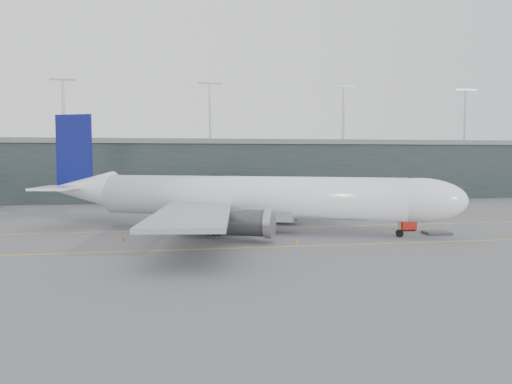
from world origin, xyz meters
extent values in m
plane|color=#5A5A5F|center=(0.00, 0.00, 0.00)|extent=(320.00, 320.00, 0.00)
cube|color=#F0A816|center=(0.00, -4.00, 0.01)|extent=(160.00, 0.25, 0.02)
cube|color=#F0A816|center=(0.00, -20.00, 0.01)|extent=(160.00, 0.25, 0.02)
cube|color=#F0A816|center=(5.00, 20.00, 0.01)|extent=(0.25, 60.00, 0.02)
cube|color=#1D2627|center=(0.00, 58.00, 7.00)|extent=(240.00, 35.00, 14.00)
cube|color=slate|center=(0.00, 58.00, 14.60)|extent=(240.00, 36.00, 1.20)
cylinder|color=#9E9EA3|center=(-30.00, 48.00, 22.00)|extent=(0.60, 0.60, 14.00)
cylinder|color=#9E9EA3|center=(5.00, 48.00, 22.00)|extent=(0.60, 0.60, 14.00)
cylinder|color=#9E9EA3|center=(40.00, 48.00, 22.00)|extent=(0.60, 0.60, 14.00)
cylinder|color=#9E9EA3|center=(75.00, 48.00, 22.00)|extent=(0.60, 0.60, 14.00)
cylinder|color=white|center=(6.11, -6.99, 5.07)|extent=(42.57, 23.42, 5.93)
ellipsoid|color=white|center=(27.49, -16.58, 5.07)|extent=(13.79, 10.51, 5.93)
cone|color=white|center=(-18.77, 4.16, 5.74)|extent=(11.93, 9.50, 5.69)
cube|color=gray|center=(5.23, -6.60, 2.77)|extent=(15.92, 10.63, 1.91)
cube|color=black|center=(30.80, -18.07, 6.03)|extent=(3.09, 3.48, 0.77)
cube|color=gray|center=(-2.58, -19.35, 4.11)|extent=(12.46, 28.68, 0.53)
cylinder|color=#3A3A3F|center=(4.13, -16.07, 2.49)|extent=(7.48, 5.79, 3.35)
cube|color=gray|center=(9.55, 7.71, 4.11)|extent=(24.47, 26.75, 0.53)
cylinder|color=#3A3A3F|center=(11.57, 0.52, 2.49)|extent=(7.48, 5.79, 3.35)
cube|color=#0B115C|center=(-20.08, 4.75, 11.77)|extent=(5.87, 2.98, 11.48)
cube|color=white|center=(-21.79, -0.24, 6.22)|extent=(6.56, 9.34, 0.33)
cube|color=white|center=(-17.49, 9.36, 6.22)|extent=(9.52, 10.00, 0.33)
cylinder|color=black|center=(25.31, -15.60, 0.53)|extent=(1.12, 0.78, 1.05)
cylinder|color=#9E9EA3|center=(25.31, -15.60, 1.24)|extent=(0.29, 0.29, 2.49)
cylinder|color=black|center=(0.74, -9.62, 0.62)|extent=(1.33, 0.95, 1.24)
cylinder|color=black|center=(4.49, -1.24, 0.62)|extent=(1.33, 0.95, 1.24)
cube|color=#2E2E33|center=(20.63, 1.30, 5.24)|extent=(4.45, 4.70, 2.93)
cube|color=#2E2E33|center=(17.61, 9.45, 5.24)|extent=(7.18, 13.68, 2.62)
cube|color=#2E2E33|center=(12.89, 22.23, 5.24)|extent=(7.43, 13.77, 2.72)
cube|color=#2E2E33|center=(8.16, 35.00, 5.24)|extent=(7.67, 13.86, 2.83)
cylinder|color=#9E9EA3|center=(17.36, 10.14, 1.99)|extent=(0.52, 0.52, 3.98)
cube|color=#3A3A3F|center=(17.36, 10.14, 0.37)|extent=(2.51, 2.20, 0.73)
cylinder|color=#2E2E33|center=(20.63, 40.50, 5.24)|extent=(4.19, 4.19, 3.14)
cylinder|color=#2E2E33|center=(20.63, 40.50, 1.89)|extent=(1.89, 1.89, 3.77)
cube|color=#A7170B|center=(29.21, -10.19, 0.87)|extent=(2.25, 1.44, 1.33)
cylinder|color=black|center=(28.40, -10.70, 0.20)|extent=(0.41, 0.16, 0.41)
cylinder|color=black|center=(30.03, -10.69, 0.20)|extent=(0.41, 0.16, 0.41)
cylinder|color=black|center=(28.39, -9.68, 0.20)|extent=(0.41, 0.16, 0.41)
cylinder|color=black|center=(30.03, -9.67, 0.20)|extent=(0.41, 0.16, 0.41)
cube|color=#38383D|center=(31.68, -14.02, 0.21)|extent=(3.69, 3.07, 0.34)
cube|color=#3A3A3F|center=(-5.47, 10.52, 0.14)|extent=(2.08, 1.76, 0.19)
cube|color=silver|center=(-5.47, 10.52, 1.00)|extent=(1.70, 1.61, 1.42)
cube|color=navy|center=(-5.47, 10.52, 1.74)|extent=(1.75, 1.67, 0.08)
cube|color=#3A3A3F|center=(-2.25, 10.57, 0.14)|extent=(2.10, 1.78, 0.19)
cube|color=#A1A7AC|center=(-2.25, 10.57, 1.00)|extent=(1.71, 1.63, 1.42)
cube|color=navy|center=(-2.25, 10.57, 1.74)|extent=(1.77, 1.69, 0.08)
cube|color=#3A3A3F|center=(-1.56, 10.35, 0.15)|extent=(2.39, 2.18, 0.19)
cube|color=#B5BAC2|center=(-1.56, 10.35, 1.02)|extent=(1.99, 1.94, 1.45)
cube|color=navy|center=(-1.56, 10.35, 1.77)|extent=(2.06, 2.01, 0.08)
cone|color=orange|center=(36.45, -7.31, 0.31)|extent=(0.39, 0.39, 0.62)
cone|color=orange|center=(10.49, -17.43, 0.32)|extent=(0.40, 0.40, 0.64)
cone|color=#F05A0D|center=(8.18, 11.50, 0.31)|extent=(0.39, 0.39, 0.62)
cone|color=#F94F0D|center=(-11.23, -12.70, 0.40)|extent=(0.50, 0.50, 0.79)
camera|label=1|loc=(-5.25, -78.04, 10.78)|focal=35.00mm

